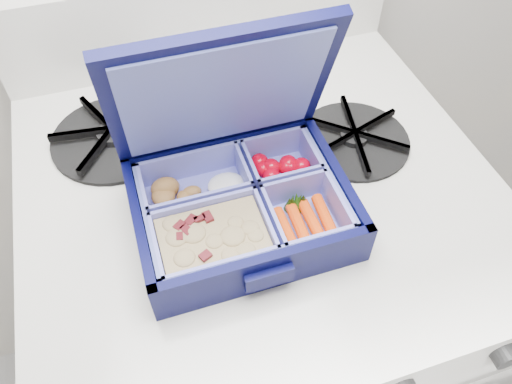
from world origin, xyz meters
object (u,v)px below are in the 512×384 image
object	(u,v)px
stove	(254,321)
bento_box	(241,207)
fork	(282,126)
burner_grate	(354,136)

from	to	relation	value
stove	bento_box	distance (m)	0.51
fork	bento_box	bearing A→B (deg)	-82.85
fork	stove	bearing A→B (deg)	-91.50
stove	bento_box	xyz separation A→B (m)	(-0.04, -0.08, 0.50)
bento_box	burner_grate	distance (m)	0.21
bento_box	fork	size ratio (longest dim) A/B	1.36
burner_grate	fork	size ratio (longest dim) A/B	0.86
stove	bento_box	bearing A→B (deg)	-116.90
burner_grate	fork	xyz separation A→B (m)	(-0.09, 0.06, -0.01)
fork	burner_grate	bearing A→B (deg)	9.00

